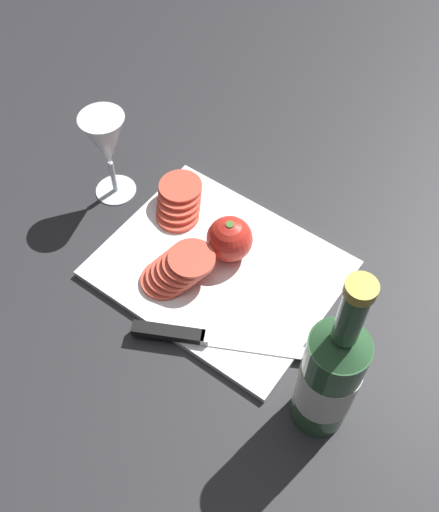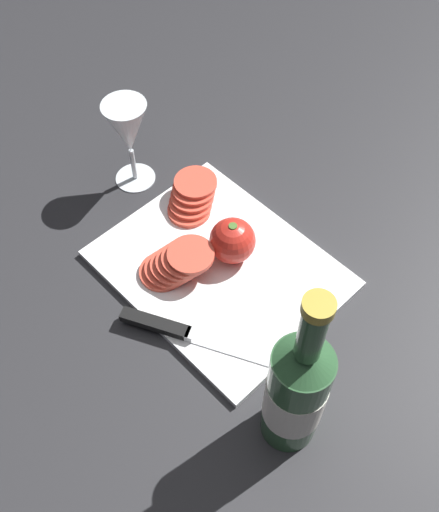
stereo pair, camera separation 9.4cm
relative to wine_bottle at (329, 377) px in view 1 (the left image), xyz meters
The scene contains 8 objects.
ground_plane 0.24m from the wine_bottle, 24.58° to the right, with size 3.00×3.00×0.00m, color #28282B.
cutting_board 0.30m from the wine_bottle, 24.11° to the right, with size 0.37×0.29×0.01m.
wine_bottle is the anchor object (origin of this frame).
wine_glass 0.53m from the wine_bottle, 15.92° to the right, with size 0.08×0.08×0.17m.
whole_tomato 0.30m from the wine_bottle, 29.59° to the right, with size 0.07×0.07×0.08m.
knife 0.24m from the wine_bottle, ahead, with size 0.27×0.15×0.01m.
tomato_slice_stack_near 0.31m from the wine_bottle, 11.03° to the right, with size 0.10×0.11×0.05m.
tomato_slice_stack_far 0.43m from the wine_bottle, 24.31° to the right, with size 0.09×0.11×0.04m.
Camera 1 is at (-0.26, 0.42, 0.81)m, focal length 42.00 mm.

